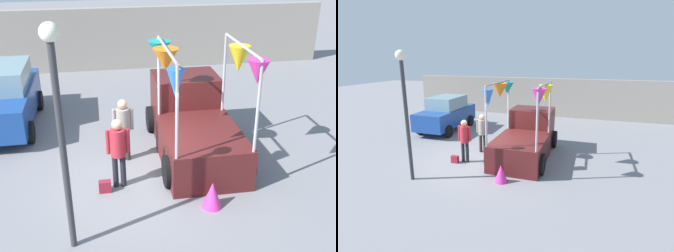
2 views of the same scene
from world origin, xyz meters
The scene contains 9 objects.
ground_plane centered at (0.00, 0.00, 0.00)m, with size 60.00×60.00×0.00m, color slate.
vendor_truck centered at (1.43, 1.21, 0.88)m, with size 2.41×4.07×3.11m.
parked_car centered at (-3.80, 3.63, 0.94)m, with size 1.88×4.00×1.88m.
person_customer centered at (-0.64, -0.32, 1.03)m, with size 0.53×0.34×1.70m.
person_vendor centered at (-0.43, 0.90, 1.01)m, with size 0.53×0.34×1.68m.
handbag centered at (-0.99, -0.52, 0.14)m, with size 0.28×0.16×0.28m, color maroon.
street_lamp centered at (-1.65, -2.25, 2.72)m, with size 0.32×0.32×4.21m.
brick_boundary_wall centered at (0.00, 9.09, 1.30)m, with size 18.00×0.36×2.60m, color gray.
folded_kite_bundle_magenta centered at (1.26, -1.50, 0.30)m, with size 0.44×0.44×0.60m, color #D83399.
Camera 1 is at (-0.98, -8.78, 5.40)m, focal length 45.00 mm.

